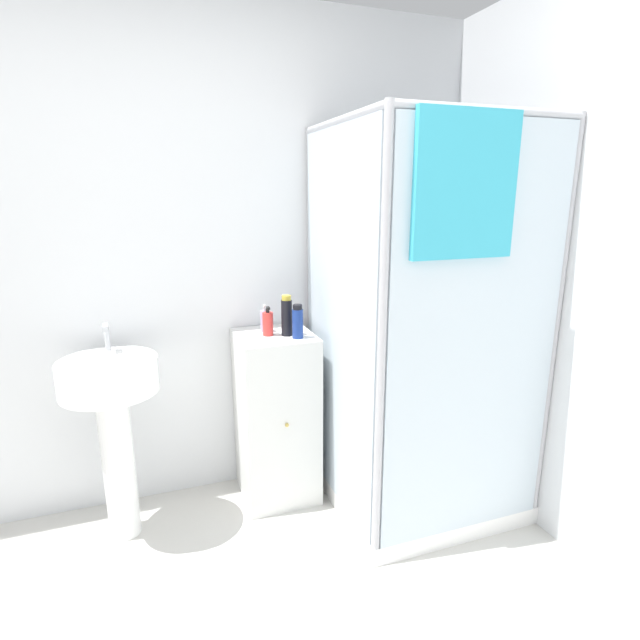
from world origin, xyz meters
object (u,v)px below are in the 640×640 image
Objects in this scene: soap_dispenser at (268,323)px; lotion_bottle_white at (264,321)px; sink at (112,408)px; shampoo_bottle_blue at (298,322)px; shampoo_bottle_tall_black at (287,316)px.

soap_dispenser is 1.04× the size of lotion_bottle_white.
sink is 0.94m from shampoo_bottle_blue.
soap_dispenser is at bearing 142.67° from shampoo_bottle_blue.
lotion_bottle_white is at bearing 90.55° from soap_dispenser.
shampoo_bottle_blue is (0.13, -0.10, 0.02)m from soap_dispenser.
sink is 6.79× the size of soap_dispenser.
shampoo_bottle_blue is (0.88, -0.03, 0.33)m from sink.
shampoo_bottle_blue is at bearing -52.76° from lotion_bottle_white.
sink is at bearing 178.20° from shampoo_bottle_blue.
shampoo_bottle_blue reaches higher than sink.
shampoo_bottle_blue is at bearing -59.95° from shampoo_bottle_tall_black.
sink is 0.82m from soap_dispenser.
sink is 6.02× the size of shampoo_bottle_blue.
sink is at bearing -177.50° from shampoo_bottle_tall_black.
soap_dispenser is 0.73× the size of shampoo_bottle_tall_black.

